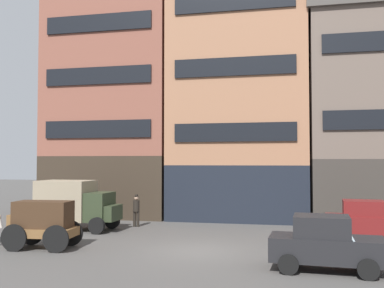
{
  "coord_description": "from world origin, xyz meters",
  "views": [
    {
      "loc": [
        3.49,
        -17.41,
        3.64
      ],
      "look_at": [
        -0.68,
        2.19,
        4.45
      ],
      "focal_mm": 40.39,
      "sensor_mm": 36.0,
      "label": 1
    }
  ],
  "objects": [
    {
      "name": "building_far_left",
      "position": [
        -7.98,
        10.95,
        9.06
      ],
      "size": [
        8.92,
        6.65,
        18.03
      ],
      "color": "#33281E",
      "rests_on": "ground_plane"
    },
    {
      "name": "sedan_light",
      "position": [
        4.83,
        -2.3,
        0.91
      ],
      "size": [
        3.8,
        2.06,
        1.83
      ],
      "color": "black",
      "rests_on": "ground_plane"
    },
    {
      "name": "building_center_left",
      "position": [
        0.66,
        10.95,
        7.84
      ],
      "size": [
        9.07,
        6.65,
        15.59
      ],
      "color": "black",
      "rests_on": "ground_plane"
    },
    {
      "name": "cargo_wagon",
      "position": [
        -6.43,
        -0.96,
        1.15
      ],
      "size": [
        3.0,
        1.69,
        1.98
      ],
      "color": "brown",
      "rests_on": "ground_plane"
    },
    {
      "name": "ground_plane",
      "position": [
        0.0,
        0.0,
        0.0
      ],
      "size": [
        120.0,
        120.0,
        0.0
      ],
      "primitive_type": "plane",
      "color": "#4C4947"
    },
    {
      "name": "delivery_truck_near",
      "position": [
        -7.35,
        3.85,
        1.42
      ],
      "size": [
        4.39,
        2.22,
        2.62
      ],
      "color": "#2D3823",
      "rests_on": "ground_plane"
    },
    {
      "name": "sedan_parked_curb",
      "position": [
        7.21,
        3.91,
        0.91
      ],
      "size": [
        3.82,
        2.1,
        1.83
      ],
      "color": "maroon",
      "rests_on": "ground_plane"
    },
    {
      "name": "pedestrian_officer",
      "position": [
        -4.6,
        5.64,
        0.98
      ],
      "size": [
        0.37,
        0.37,
        1.79
      ],
      "color": "black",
      "rests_on": "ground_plane"
    },
    {
      "name": "building_center_right",
      "position": [
        8.64,
        10.95,
        6.53
      ],
      "size": [
        7.6,
        6.65,
        12.98
      ],
      "color": "#38332D",
      "rests_on": "ground_plane"
    },
    {
      "name": "fire_hydrant_curbside",
      "position": [
        4.72,
        5.59,
        0.43
      ],
      "size": [
        0.24,
        0.24,
        0.83
      ],
      "color": "maroon",
      "rests_on": "ground_plane"
    }
  ]
}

